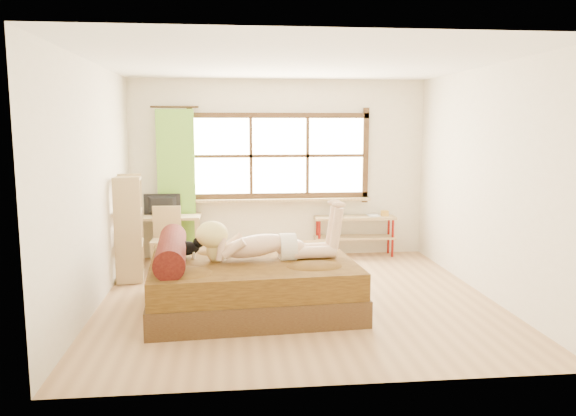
{
  "coord_description": "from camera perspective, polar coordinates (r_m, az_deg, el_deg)",
  "views": [
    {
      "loc": [
        -0.77,
        -6.32,
        2.01
      ],
      "look_at": [
        -0.08,
        0.2,
        1.04
      ],
      "focal_mm": 35.0,
      "sensor_mm": 36.0,
      "label": 1
    }
  ],
  "objects": [
    {
      "name": "desk",
      "position": [
        8.44,
        -12.69,
        -1.37
      ],
      "size": [
        1.13,
        0.53,
        0.7
      ],
      "rotation": [
        0.0,
        0.0,
        -0.01
      ],
      "color": "#A38758",
      "rests_on": "floor"
    },
    {
      "name": "window",
      "position": [
        8.59,
        -0.88,
        5.04
      ],
      "size": [
        2.8,
        0.16,
        1.46
      ],
      "color": "#FFEDBF",
      "rests_on": "wall_back"
    },
    {
      "name": "wall_right",
      "position": [
        7.03,
        19.45,
        2.52
      ],
      "size": [
        0.0,
        4.5,
        4.5
      ],
      "primitive_type": "plane",
      "rotation": [
        1.57,
        0.0,
        -1.57
      ],
      "color": "silver",
      "rests_on": "floor"
    },
    {
      "name": "chair",
      "position": [
        8.09,
        -12.24,
        -2.64
      ],
      "size": [
        0.4,
        0.4,
        0.88
      ],
      "rotation": [
        0.0,
        0.0,
        -0.01
      ],
      "color": "#A38758",
      "rests_on": "floor"
    },
    {
      "name": "wall_back",
      "position": [
        8.63,
        -0.89,
        3.99
      ],
      "size": [
        4.5,
        0.0,
        4.5
      ],
      "primitive_type": "plane",
      "rotation": [
        1.57,
        0.0,
        0.0
      ],
      "color": "silver",
      "rests_on": "floor"
    },
    {
      "name": "book",
      "position": [
        8.76,
        8.09,
        -0.76
      ],
      "size": [
        0.18,
        0.25,
        0.02
      ],
      "primitive_type": "imported",
      "rotation": [
        0.0,
        0.0,
        -0.03
      ],
      "color": "gray",
      "rests_on": "pipe_shelf"
    },
    {
      "name": "ceiling",
      "position": [
        6.4,
        0.95,
        14.58
      ],
      "size": [
        4.5,
        4.5,
        0.0
      ],
      "primitive_type": "plane",
      "rotation": [
        3.14,
        0.0,
        0.0
      ],
      "color": "white",
      "rests_on": "wall_back"
    },
    {
      "name": "bed",
      "position": [
        6.28,
        -4.2,
        -7.42
      ],
      "size": [
        2.33,
        1.92,
        0.84
      ],
      "rotation": [
        0.0,
        0.0,
        0.07
      ],
      "color": "#32190F",
      "rests_on": "floor"
    },
    {
      "name": "cup",
      "position": [
        8.65,
        4.88,
        -0.56
      ],
      "size": [
        0.13,
        0.13,
        0.1
      ],
      "primitive_type": "imported",
      "rotation": [
        0.0,
        0.0,
        -0.03
      ],
      "color": "gray",
      "rests_on": "pipe_shelf"
    },
    {
      "name": "kitten",
      "position": [
        6.31,
        -10.33,
        -3.86
      ],
      "size": [
        0.34,
        0.16,
        0.27
      ],
      "primitive_type": null,
      "rotation": [
        0.0,
        0.0,
        0.07
      ],
      "color": "black",
      "rests_on": "bed"
    },
    {
      "name": "woman",
      "position": [
        6.11,
        -2.32,
        -2.21
      ],
      "size": [
        1.58,
        0.55,
        0.66
      ],
      "primitive_type": null,
      "rotation": [
        0.0,
        0.0,
        0.07
      ],
      "color": "#DBAF8D",
      "rests_on": "bed"
    },
    {
      "name": "wall_left",
      "position": [
        6.52,
        -19.13,
        2.12
      ],
      "size": [
        0.0,
        4.5,
        4.5
      ],
      "primitive_type": "plane",
      "rotation": [
        1.57,
        0.0,
        1.57
      ],
      "color": "silver",
      "rests_on": "floor"
    },
    {
      "name": "curtain",
      "position": [
        8.53,
        -11.26,
        2.43
      ],
      "size": [
        0.55,
        0.1,
        2.2
      ],
      "primitive_type": "cube",
      "color": "#559127",
      "rests_on": "wall_back"
    },
    {
      "name": "pipe_shelf",
      "position": [
        8.75,
        6.88,
        -1.91
      ],
      "size": [
        1.25,
        0.34,
        0.7
      ],
      "rotation": [
        0.0,
        0.0,
        -0.03
      ],
      "color": "#A38758",
      "rests_on": "floor"
    },
    {
      "name": "bookshelf",
      "position": [
        7.61,
        -15.85,
        -1.91
      ],
      "size": [
        0.4,
        0.63,
        1.36
      ],
      "rotation": [
        0.0,
        0.0,
        0.11
      ],
      "color": "#A38758",
      "rests_on": "floor"
    },
    {
      "name": "wall_front",
      "position": [
        4.19,
        4.65,
        -0.68
      ],
      "size": [
        4.5,
        0.0,
        4.5
      ],
      "primitive_type": "plane",
      "rotation": [
        -1.57,
        0.0,
        0.0
      ],
      "color": "silver",
      "rests_on": "floor"
    },
    {
      "name": "monitor",
      "position": [
        8.45,
        -12.7,
        0.33
      ],
      "size": [
        0.54,
        0.08,
        0.31
      ],
      "primitive_type": "imported",
      "rotation": [
        0.0,
        0.0,
        3.13
      ],
      "color": "black",
      "rests_on": "desk"
    },
    {
      "name": "floor",
      "position": [
        6.67,
        0.89,
        -9.14
      ],
      "size": [
        4.5,
        4.5,
        0.0
      ],
      "primitive_type": "plane",
      "color": "#9E754C",
      "rests_on": "ground"
    }
  ]
}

